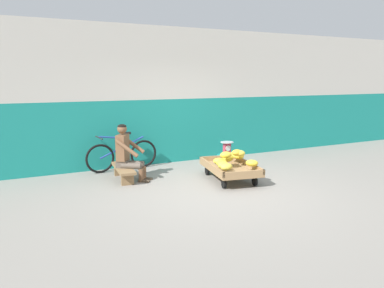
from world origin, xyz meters
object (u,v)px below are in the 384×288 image
object	(u,v)px
low_bench	(123,170)
bicycle_near_left	(122,155)
vendor_seated	(127,153)
banana_cart	(230,168)
weighing_scale	(227,148)
plastic_crate	(227,161)

from	to	relation	value
low_bench	bicycle_near_left	bearing A→B (deg)	76.13
low_bench	vendor_seated	world-z (taller)	vendor_seated
vendor_seated	bicycle_near_left	distance (m)	0.88
banana_cart	bicycle_near_left	size ratio (longest dim) A/B	0.94
bicycle_near_left	vendor_seated	bearing A→B (deg)	-98.38
banana_cart	vendor_seated	bearing A→B (deg)	154.16
banana_cart	weighing_scale	size ratio (longest dim) A/B	5.21
banana_cart	plastic_crate	world-z (taller)	banana_cart
low_bench	weighing_scale	world-z (taller)	weighing_scale
banana_cart	bicycle_near_left	world-z (taller)	bicycle_near_left
low_bench	weighing_scale	distance (m)	2.47
low_bench	plastic_crate	distance (m)	2.46
vendor_seated	plastic_crate	xyz separation A→B (m)	(2.39, 0.08, -0.42)
low_bench	weighing_scale	xyz separation A→B (m)	(2.46, 0.03, 0.25)
banana_cart	vendor_seated	size ratio (longest dim) A/B	1.37
banana_cart	vendor_seated	distance (m)	2.10
banana_cart	plastic_crate	distance (m)	1.12
weighing_scale	low_bench	bearing A→B (deg)	-179.31
weighing_scale	banana_cart	bearing A→B (deg)	-118.03
banana_cart	low_bench	bearing A→B (deg)	153.76
vendor_seated	bicycle_near_left	bearing A→B (deg)	81.62
low_bench	weighing_scale	size ratio (longest dim) A/B	3.73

